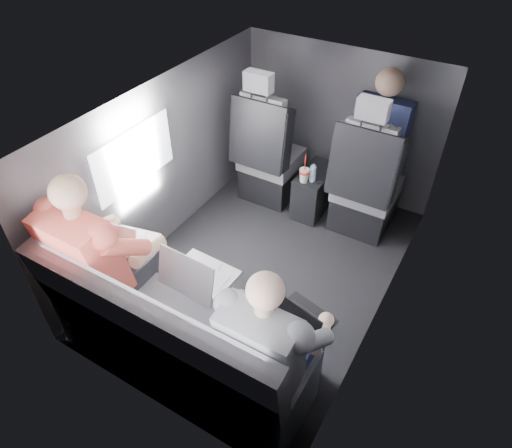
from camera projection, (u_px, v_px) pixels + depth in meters
The scene contains 20 objects.
floor at pixel (265, 268), 3.59m from camera, with size 2.60×2.60×0.00m, color black.
ceiling at pixel (268, 110), 2.72m from camera, with size 2.60×2.60×0.00m, color #B2B2AD.
panel_left at pixel (165, 164), 3.51m from camera, with size 0.02×2.60×1.35m, color #56565B.
panel_right at pixel (393, 245), 2.81m from camera, with size 0.02×2.60×1.35m, color #56565B.
panel_front at pixel (339, 123), 4.01m from camera, with size 1.80×0.02×1.35m, color #56565B.
panel_back at pixel (140, 334), 2.30m from camera, with size 1.80×0.02×1.35m, color #56565B.
side_window at pixel (135, 158), 3.16m from camera, with size 0.02×0.75×0.42m, color white.
seatbelt at pixel (365, 158), 3.34m from camera, with size 0.05×0.01×0.65m, color black.
front_seat_left at pixel (268, 160), 4.06m from camera, with size 0.52×0.58×1.26m.
front_seat_right at pixel (365, 190), 3.71m from camera, with size 0.52×0.58×1.26m.
center_console at pixel (314, 191), 4.04m from camera, with size 0.24×0.48×0.41m.
rear_bench at pixel (177, 343), 2.69m from camera, with size 1.60×0.57×0.92m.
soda_cup at pixel (304, 175), 3.77m from camera, with size 0.09×0.09×0.26m.
water_bottle at pixel (313, 174), 3.77m from camera, with size 0.06×0.06×0.16m.
laptop_white at pixel (127, 240), 2.91m from camera, with size 0.34×0.34×0.23m.
laptop_silver at pixel (198, 274), 2.67m from camera, with size 0.39×0.35×0.27m.
laptop_black at pixel (301, 319), 2.43m from camera, with size 0.35×0.34×0.22m.
passenger_rear_left at pixel (105, 257), 2.75m from camera, with size 0.55×0.66×1.30m.
passenger_rear_right at pixel (274, 343), 2.33m from camera, with size 0.49×0.61×1.20m.
passenger_front_right at pixel (379, 136), 3.66m from camera, with size 0.43×0.43×0.89m.
Camera 1 is at (1.22, -2.21, 2.58)m, focal length 32.00 mm.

